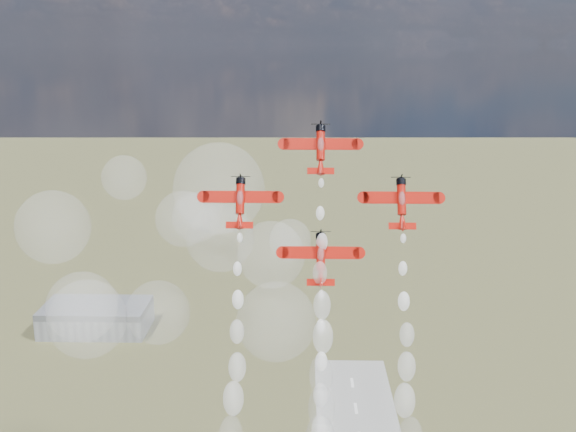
# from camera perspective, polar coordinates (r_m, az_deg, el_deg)

# --- Properties ---
(hangar) EXTENTS (50.00, 28.00, 13.00)m
(hangar) POSITION_cam_1_polar(r_m,az_deg,el_deg) (341.04, -15.92, -8.26)
(hangar) COLOR gray
(hangar) RESTS_ON ground
(plane_lead) EXTENTS (13.88, 7.11, 9.14)m
(plane_lead) POSITION_cam_1_polar(r_m,az_deg,el_deg) (126.51, 2.78, 5.76)
(plane_lead) COLOR #BC1309
(plane_lead) RESTS_ON ground
(plane_left) EXTENTS (13.88, 7.11, 9.14)m
(plane_left) POSITION_cam_1_polar(r_m,az_deg,el_deg) (124.03, -4.07, 1.25)
(plane_left) COLOR #BC1309
(plane_left) RESTS_ON ground
(plane_right) EXTENTS (13.88, 7.11, 9.14)m
(plane_right) POSITION_cam_1_polar(r_m,az_deg,el_deg) (124.81, 9.59, 1.16)
(plane_right) COLOR #BC1309
(plane_right) RESTS_ON ground
(plane_slot) EXTENTS (13.88, 7.11, 9.14)m
(plane_slot) POSITION_cam_1_polar(r_m,az_deg,el_deg) (121.38, 2.79, -3.53)
(plane_slot) COLOR #BC1309
(plane_slot) RESTS_ON ground
(smoke_trail_lead) EXTENTS (5.14, 24.03, 43.21)m
(smoke_trail_lead) POSITION_cam_1_polar(r_m,az_deg,el_deg) (119.64, 2.81, -14.07)
(smoke_trail_lead) COLOR white
(smoke_trail_lead) RESTS_ON plane_lead
(drifted_smoke_cloud) EXTENTS (67.40, 40.03, 54.27)m
(drifted_smoke_cloud) POSITION_cam_1_polar(r_m,az_deg,el_deg) (156.72, -8.42, -3.61)
(drifted_smoke_cloud) COLOR white
(drifted_smoke_cloud) RESTS_ON ground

